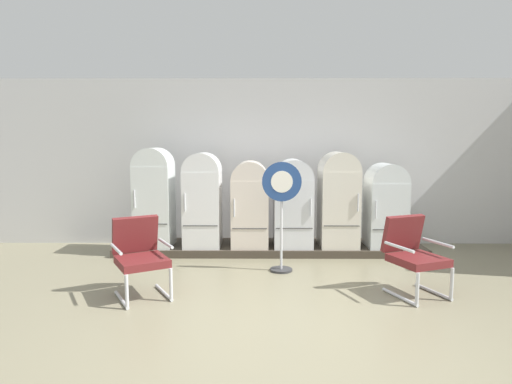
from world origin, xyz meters
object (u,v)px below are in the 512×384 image
(armchair_right, at_px, (413,252))
(refrigerator_5, at_px, (386,203))
(refrigerator_4, at_px, (338,196))
(refrigerator_3, at_px, (293,200))
(armchair_left, at_px, (140,253))
(refrigerator_2, at_px, (250,201))
(refrigerator_0, at_px, (154,194))
(refrigerator_1, at_px, (203,197))
(sign_stand, at_px, (282,213))

(armchair_right, bearing_deg, refrigerator_5, 83.71)
(refrigerator_4, relative_size, armchair_right, 1.65)
(refrigerator_3, xyz_separation_m, armchair_left, (-1.97, -2.03, -0.36))
(refrigerator_2, height_order, refrigerator_4, refrigerator_4)
(refrigerator_0, distance_m, refrigerator_5, 3.77)
(refrigerator_5, bearing_deg, refrigerator_2, 178.87)
(refrigerator_3, height_order, refrigerator_5, refrigerator_3)
(refrigerator_2, bearing_deg, armchair_left, -121.79)
(refrigerator_4, height_order, refrigerator_5, refrigerator_4)
(refrigerator_1, height_order, armchair_left, refrigerator_1)
(armchair_right, bearing_deg, refrigerator_3, 123.77)
(refrigerator_1, height_order, refrigerator_4, refrigerator_4)
(refrigerator_4, relative_size, sign_stand, 0.99)
(refrigerator_0, distance_m, armchair_left, 2.08)
(armchair_left, distance_m, armchair_right, 3.27)
(armchair_left, bearing_deg, refrigerator_0, 98.41)
(refrigerator_1, distance_m, armchair_right, 3.40)
(refrigerator_0, xyz_separation_m, refrigerator_1, (0.79, 0.01, -0.04))
(armchair_left, bearing_deg, refrigerator_4, 36.98)
(refrigerator_1, relative_size, armchair_right, 1.64)
(refrigerator_2, bearing_deg, refrigerator_3, -1.09)
(refrigerator_5, bearing_deg, armchair_right, -96.29)
(refrigerator_2, relative_size, armchair_right, 1.49)
(refrigerator_1, bearing_deg, armchair_left, -103.68)
(refrigerator_2, relative_size, refrigerator_4, 0.90)
(sign_stand, bearing_deg, refrigerator_3, 76.99)
(refrigerator_0, height_order, refrigerator_5, refrigerator_0)
(refrigerator_0, xyz_separation_m, refrigerator_3, (2.27, 0.02, -0.10))
(refrigerator_1, bearing_deg, refrigerator_0, -179.23)
(refrigerator_1, distance_m, armchair_left, 2.12)
(refrigerator_4, bearing_deg, sign_stand, -133.19)
(refrigerator_1, bearing_deg, sign_stand, -39.43)
(refrigerator_1, xyz_separation_m, armchair_left, (-0.49, -2.02, -0.42))
(refrigerator_3, bearing_deg, armchair_left, -134.15)
(armchair_right, bearing_deg, sign_stand, 149.39)
(refrigerator_3, height_order, refrigerator_4, refrigerator_4)
(refrigerator_0, bearing_deg, sign_stand, -26.45)
(refrigerator_4, bearing_deg, refrigerator_2, -179.99)
(refrigerator_0, relative_size, armchair_left, 1.72)
(refrigerator_2, height_order, armchair_left, refrigerator_2)
(refrigerator_0, height_order, refrigerator_1, refrigerator_0)
(refrigerator_3, height_order, armchair_left, refrigerator_3)
(refrigerator_1, relative_size, refrigerator_4, 0.99)
(armchair_left, height_order, armchair_right, same)
(refrigerator_0, distance_m, refrigerator_2, 1.57)
(refrigerator_2, relative_size, refrigerator_5, 1.03)
(refrigerator_1, distance_m, sign_stand, 1.61)
(refrigerator_3, distance_m, sign_stand, 1.06)
(refrigerator_5, height_order, sign_stand, sign_stand)
(refrigerator_0, bearing_deg, armchair_left, -81.59)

